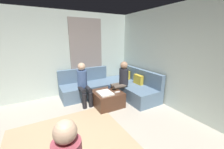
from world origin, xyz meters
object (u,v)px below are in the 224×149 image
at_px(sectional_couch, 112,87).
at_px(coffee_mug, 109,87).
at_px(game_remote, 117,92).
at_px(person_on_couch_side, 83,82).
at_px(person_on_couch_back, 121,80).
at_px(ottoman, 107,99).

relative_size(sectional_couch, coffee_mug, 26.84).
xyz_separation_m(game_remote, person_on_couch_side, (-0.64, -0.75, 0.23)).
xyz_separation_m(coffee_mug, person_on_couch_back, (0.08, 0.36, 0.19)).
bearing_deg(coffee_mug, person_on_couch_side, -108.82).
xyz_separation_m(ottoman, person_on_couch_side, (-0.46, -0.53, 0.45)).
height_order(sectional_couch, person_on_couch_back, person_on_couch_back).
height_order(ottoman, coffee_mug, coffee_mug).
bearing_deg(ottoman, game_remote, 50.71).
relative_size(coffee_mug, person_on_couch_side, 0.08).
xyz_separation_m(coffee_mug, game_remote, (0.40, 0.04, -0.04)).
bearing_deg(ottoman, sectional_couch, 141.39).
xyz_separation_m(ottoman, game_remote, (0.18, 0.22, 0.22)).
xyz_separation_m(sectional_couch, ottoman, (0.61, -0.49, -0.07)).
bearing_deg(sectional_couch, coffee_mug, -38.22).
bearing_deg(coffee_mug, person_on_couch_back, 77.36).
relative_size(sectional_couch, person_on_couch_back, 2.12).
distance_m(sectional_couch, game_remote, 0.85).
bearing_deg(sectional_couch, person_on_couch_back, 6.67).
bearing_deg(ottoman, person_on_couch_side, -131.07).
relative_size(game_remote, person_on_couch_side, 0.12).
xyz_separation_m(coffee_mug, person_on_couch_side, (-0.24, -0.71, 0.19)).
relative_size(sectional_couch, ottoman, 3.36).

